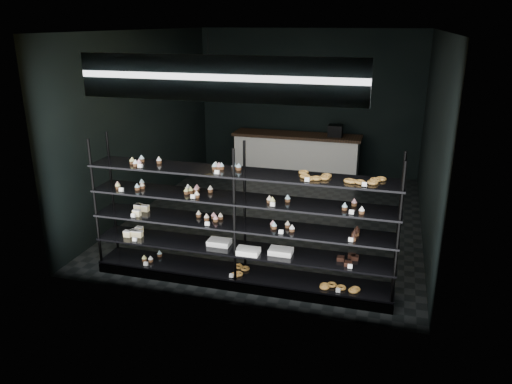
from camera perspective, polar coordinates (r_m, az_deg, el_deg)
room at (r=8.53m, az=2.47°, el=7.17°), size 5.01×6.01×3.20m
display_shelf at (r=6.56m, az=-2.04°, el=-5.48°), size 4.00×0.50×1.91m
signage at (r=5.57m, az=-4.52°, el=12.80°), size 3.30×0.05×0.50m
pendant_lamp at (r=7.38m, az=-5.37°, el=11.95°), size 0.35×0.35×0.91m
service_counter at (r=11.19m, az=4.69°, el=4.22°), size 2.82×0.65×1.23m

